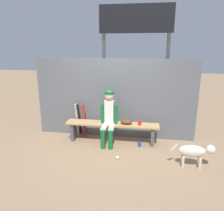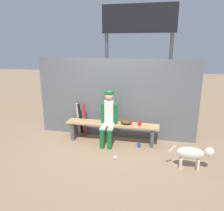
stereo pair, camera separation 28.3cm
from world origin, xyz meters
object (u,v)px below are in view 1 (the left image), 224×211
bat_aluminum_black (79,119)px  cup_on_bench (140,123)px  baseball (117,157)px  dugout_bench (112,128)px  cup_on_ground (140,144)px  player_seated (109,116)px  dog (195,151)px  bat_aluminum_red (84,121)px  scoreboard (138,36)px  bat_aluminum_silver (77,120)px  baseball_glove (126,122)px

bat_aluminum_black → cup_on_bench: (1.60, -0.32, 0.11)m
bat_aluminum_black → baseball: bearing=-43.7°
dugout_bench → cup_on_bench: 0.69m
dugout_bench → bat_aluminum_black: size_ratio=2.55×
cup_on_ground → player_seated: bearing=176.4°
bat_aluminum_black → dog: bearing=-23.6°
cup_on_ground → bat_aluminum_red: bearing=166.1°
baseball → scoreboard: size_ratio=0.02×
cup_on_bench → bat_aluminum_silver: bearing=169.8°
baseball_glove → cup_on_bench: bearing=-4.5°
baseball → scoreboard: bearing=83.3°
cup_on_bench → dog: 1.43m
baseball → scoreboard: 3.40m
dugout_bench → dog: (1.79, -0.89, -0.04)m
bat_aluminum_black → dog: size_ratio=1.06×
cup_on_ground → dog: bearing=-34.0°
bat_aluminum_silver → baseball: (1.23, -1.10, -0.41)m
bat_aluminum_silver → scoreboard: scoreboard is taller
player_seated → cup_on_bench: (0.74, 0.08, -0.15)m
bat_aluminum_red → bat_aluminum_black: bearing=150.5°
baseball_glove → bat_aluminum_red: size_ratio=0.31×
baseball_glove → bat_aluminum_red: bearing=169.7°
cup_on_bench → bat_aluminum_black: bearing=168.8°
cup_on_bench → dog: bearing=-38.0°
player_seated → cup_on_ground: (0.76, -0.05, -0.65)m
baseball_glove → baseball: baseball_glove is taller
bat_aluminum_black → bat_aluminum_red: bearing=-29.5°
dugout_bench → baseball_glove: size_ratio=8.15×
bat_aluminum_silver → scoreboard: bearing=37.2°
bat_aluminum_red → cup_on_bench: bat_aluminum_red is taller
bat_aluminum_silver → cup_on_ground: bearing=-14.4°
baseball_glove → cup_on_ground: baseball_glove is taller
bat_aluminum_red → cup_on_ground: size_ratio=8.09×
baseball → cup_on_bench: cup_on_bench is taller
bat_aluminum_silver → cup_on_ground: bat_aluminum_silver is taller
bat_aluminum_black → scoreboard: bearing=37.6°
bat_aluminum_silver → bat_aluminum_black: bearing=23.4°
bat_aluminum_red → scoreboard: size_ratio=0.24×
bat_aluminum_black → bat_aluminum_silver: size_ratio=1.01×
baseball_glove → cup_on_bench: size_ratio=2.55×
bat_aluminum_red → scoreboard: 2.77m
dugout_bench → bat_aluminum_red: size_ratio=2.56×
dugout_bench → bat_aluminum_silver: bat_aluminum_silver is taller
bat_aluminum_red → baseball: bat_aluminum_red is taller
baseball_glove → cup_on_ground: (0.34, -0.16, -0.50)m
baseball → cup_on_bench: (0.42, 0.81, 0.52)m
cup_on_ground → scoreboard: bearing=96.7°
player_seated → bat_aluminum_red: bearing=156.0°
dugout_bench → bat_aluminum_red: bearing=165.1°
cup_on_ground → dugout_bench: bearing=167.2°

